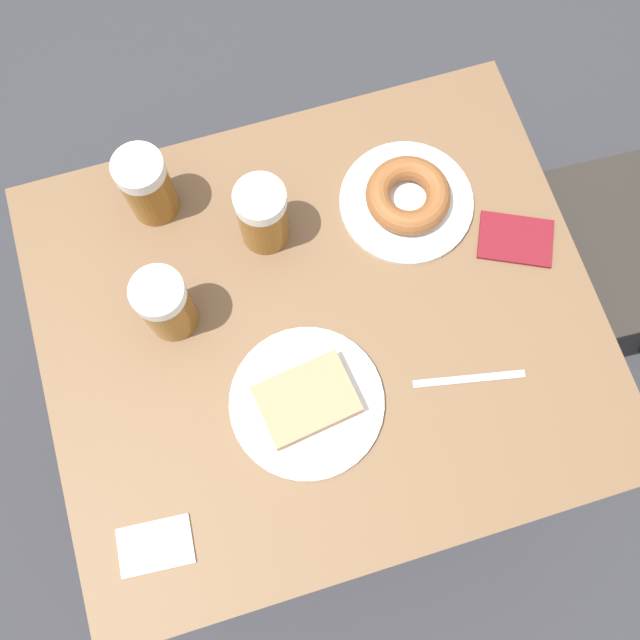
{
  "coord_description": "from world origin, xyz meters",
  "views": [
    {
      "loc": [
        0.32,
        -0.1,
        1.89
      ],
      "look_at": [
        0.0,
        0.0,
        0.77
      ],
      "focal_mm": 40.0,
      "sensor_mm": 36.0,
      "label": 1
    }
  ],
  "objects_px": {
    "beer_mug_left": "(263,215)",
    "passport_near_edge": "(516,239)",
    "beer_mug_center": "(147,186)",
    "fork": "(469,379)",
    "plate_with_cake": "(307,401)",
    "napkin_folded": "(155,546)",
    "beer_mug_right": "(166,305)",
    "plate_with_donut": "(407,198)"
  },
  "relations": [
    {
      "from": "beer_mug_left",
      "to": "passport_near_edge",
      "type": "relative_size",
      "value": 0.95
    },
    {
      "from": "beer_mug_right",
      "to": "plate_with_cake",
      "type": "bearing_deg",
      "value": 40.39
    },
    {
      "from": "beer_mug_right",
      "to": "beer_mug_left",
      "type": "bearing_deg",
      "value": 119.11
    },
    {
      "from": "beer_mug_left",
      "to": "beer_mug_right",
      "type": "xyz_separation_m",
      "value": [
        0.1,
        -0.19,
        0.0
      ]
    },
    {
      "from": "beer_mug_center",
      "to": "fork",
      "type": "xyz_separation_m",
      "value": [
        0.45,
        0.42,
        -0.07
      ]
    },
    {
      "from": "beer_mug_left",
      "to": "passport_near_edge",
      "type": "distance_m",
      "value": 0.44
    },
    {
      "from": "beer_mug_right",
      "to": "passport_near_edge",
      "type": "xyz_separation_m",
      "value": [
        0.03,
        0.6,
        -0.07
      ]
    },
    {
      "from": "beer_mug_center",
      "to": "fork",
      "type": "relative_size",
      "value": 0.79
    },
    {
      "from": "plate_with_cake",
      "to": "beer_mug_right",
      "type": "relative_size",
      "value": 1.73
    },
    {
      "from": "beer_mug_center",
      "to": "fork",
      "type": "height_order",
      "value": "beer_mug_center"
    },
    {
      "from": "plate_with_cake",
      "to": "napkin_folded",
      "type": "relative_size",
      "value": 2.11
    },
    {
      "from": "plate_with_donut",
      "to": "beer_mug_left",
      "type": "xyz_separation_m",
      "value": [
        -0.02,
        -0.25,
        0.05
      ]
    },
    {
      "from": "fork",
      "to": "beer_mug_right",
      "type": "bearing_deg",
      "value": -118.9
    },
    {
      "from": "plate_with_donut",
      "to": "beer_mug_center",
      "type": "xyz_separation_m",
      "value": [
        -0.12,
        -0.42,
        0.05
      ]
    },
    {
      "from": "beer_mug_center",
      "to": "fork",
      "type": "distance_m",
      "value": 0.62
    },
    {
      "from": "beer_mug_left",
      "to": "napkin_folded",
      "type": "bearing_deg",
      "value": -33.64
    },
    {
      "from": "napkin_folded",
      "to": "fork",
      "type": "distance_m",
      "value": 0.56
    },
    {
      "from": "beer_mug_right",
      "to": "napkin_folded",
      "type": "bearing_deg",
      "value": -17.97
    },
    {
      "from": "plate_with_donut",
      "to": "passport_near_edge",
      "type": "relative_size",
      "value": 1.54
    },
    {
      "from": "beer_mug_right",
      "to": "fork",
      "type": "bearing_deg",
      "value": 61.1
    },
    {
      "from": "beer_mug_right",
      "to": "beer_mug_center",
      "type": "bearing_deg",
      "value": 175.21
    },
    {
      "from": "napkin_folded",
      "to": "fork",
      "type": "height_order",
      "value": "same"
    },
    {
      "from": "plate_with_cake",
      "to": "passport_near_edge",
      "type": "bearing_deg",
      "value": 111.58
    },
    {
      "from": "plate_with_donut",
      "to": "napkin_folded",
      "type": "height_order",
      "value": "plate_with_donut"
    },
    {
      "from": "plate_with_cake",
      "to": "beer_mug_center",
      "type": "distance_m",
      "value": 0.44
    },
    {
      "from": "beer_mug_right",
      "to": "passport_near_edge",
      "type": "relative_size",
      "value": 0.95
    },
    {
      "from": "plate_with_cake",
      "to": "fork",
      "type": "height_order",
      "value": "plate_with_cake"
    },
    {
      "from": "beer_mug_left",
      "to": "napkin_folded",
      "type": "relative_size",
      "value": 1.22
    },
    {
      "from": "beer_mug_left",
      "to": "napkin_folded",
      "type": "height_order",
      "value": "beer_mug_left"
    },
    {
      "from": "plate_with_donut",
      "to": "beer_mug_center",
      "type": "bearing_deg",
      "value": -106.33
    },
    {
      "from": "plate_with_cake",
      "to": "passport_near_edge",
      "type": "relative_size",
      "value": 1.64
    },
    {
      "from": "plate_with_donut",
      "to": "beer_mug_center",
      "type": "height_order",
      "value": "beer_mug_center"
    },
    {
      "from": "napkin_folded",
      "to": "beer_mug_right",
      "type": "bearing_deg",
      "value": 162.03
    },
    {
      "from": "fork",
      "to": "passport_near_edge",
      "type": "bearing_deg",
      "value": 142.03
    },
    {
      "from": "plate_with_cake",
      "to": "beer_mug_center",
      "type": "relative_size",
      "value": 1.73
    },
    {
      "from": "plate_with_donut",
      "to": "beer_mug_center",
      "type": "distance_m",
      "value": 0.44
    },
    {
      "from": "beer_mug_center",
      "to": "fork",
      "type": "bearing_deg",
      "value": 42.74
    },
    {
      "from": "napkin_folded",
      "to": "beer_mug_center",
      "type": "bearing_deg",
      "value": 166.88
    },
    {
      "from": "beer_mug_left",
      "to": "beer_mug_right",
      "type": "relative_size",
      "value": 1.0
    },
    {
      "from": "plate_with_cake",
      "to": "napkin_folded",
      "type": "distance_m",
      "value": 0.32
    },
    {
      "from": "beer_mug_left",
      "to": "fork",
      "type": "xyz_separation_m",
      "value": [
        0.34,
        0.25,
        -0.07
      ]
    },
    {
      "from": "beer_mug_right",
      "to": "napkin_folded",
      "type": "distance_m",
      "value": 0.37
    }
  ]
}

